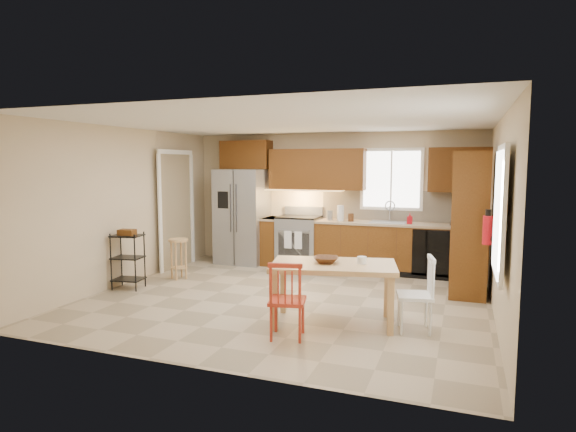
# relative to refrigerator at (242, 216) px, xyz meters

# --- Properties ---
(floor) EXTENTS (5.50, 5.50, 0.00)m
(floor) POSITION_rel_refrigerator_xyz_m (1.70, -2.12, -0.91)
(floor) COLOR tan
(floor) RESTS_ON ground
(ceiling) EXTENTS (5.50, 5.00, 0.02)m
(ceiling) POSITION_rel_refrigerator_xyz_m (1.70, -2.12, 1.59)
(ceiling) COLOR silver
(ceiling) RESTS_ON ground
(wall_back) EXTENTS (5.50, 0.02, 2.50)m
(wall_back) POSITION_rel_refrigerator_xyz_m (1.70, 0.38, 0.34)
(wall_back) COLOR #CCB793
(wall_back) RESTS_ON ground
(wall_front) EXTENTS (5.50, 0.02, 2.50)m
(wall_front) POSITION_rel_refrigerator_xyz_m (1.70, -4.62, 0.34)
(wall_front) COLOR #CCB793
(wall_front) RESTS_ON ground
(wall_left) EXTENTS (0.02, 5.00, 2.50)m
(wall_left) POSITION_rel_refrigerator_xyz_m (-1.05, -2.12, 0.34)
(wall_left) COLOR #CCB793
(wall_left) RESTS_ON ground
(wall_right) EXTENTS (0.02, 5.00, 2.50)m
(wall_right) POSITION_rel_refrigerator_xyz_m (4.45, -2.12, 0.34)
(wall_right) COLOR #CCB793
(wall_right) RESTS_ON ground
(refrigerator) EXTENTS (0.92, 0.75, 1.82)m
(refrigerator) POSITION_rel_refrigerator_xyz_m (0.00, 0.00, 0.00)
(refrigerator) COLOR gray
(refrigerator) RESTS_ON floor
(range_stove) EXTENTS (0.76, 0.63, 0.92)m
(range_stove) POSITION_rel_refrigerator_xyz_m (1.15, 0.06, -0.45)
(range_stove) COLOR gray
(range_stove) RESTS_ON floor
(base_cabinet_narrow) EXTENTS (0.30, 0.60, 0.90)m
(base_cabinet_narrow) POSITION_rel_refrigerator_xyz_m (0.60, 0.08, -0.46)
(base_cabinet_narrow) COLOR brown
(base_cabinet_narrow) RESTS_ON floor
(base_cabinet_run) EXTENTS (2.92, 0.60, 0.90)m
(base_cabinet_run) POSITION_rel_refrigerator_xyz_m (2.99, 0.08, -0.46)
(base_cabinet_run) COLOR brown
(base_cabinet_run) RESTS_ON floor
(dishwasher) EXTENTS (0.60, 0.02, 0.78)m
(dishwasher) POSITION_rel_refrigerator_xyz_m (3.55, -0.22, -0.46)
(dishwasher) COLOR black
(dishwasher) RESTS_ON floor
(backsplash) EXTENTS (2.92, 0.03, 0.55)m
(backsplash) POSITION_rel_refrigerator_xyz_m (2.99, 0.36, 0.27)
(backsplash) COLOR beige
(backsplash) RESTS_ON wall_back
(upper_over_fridge) EXTENTS (1.00, 0.35, 0.55)m
(upper_over_fridge) POSITION_rel_refrigerator_xyz_m (0.00, 0.20, 1.19)
(upper_over_fridge) COLOR #562D0E
(upper_over_fridge) RESTS_ON wall_back
(upper_left_block) EXTENTS (1.80, 0.35, 0.75)m
(upper_left_block) POSITION_rel_refrigerator_xyz_m (1.45, 0.20, 0.92)
(upper_left_block) COLOR #562D0E
(upper_left_block) RESTS_ON wall_back
(upper_right_block) EXTENTS (1.00, 0.35, 0.75)m
(upper_right_block) POSITION_rel_refrigerator_xyz_m (3.95, 0.20, 0.92)
(upper_right_block) COLOR #562D0E
(upper_right_block) RESTS_ON wall_back
(window_back) EXTENTS (1.12, 0.04, 1.12)m
(window_back) POSITION_rel_refrigerator_xyz_m (2.80, 0.35, 0.74)
(window_back) COLOR white
(window_back) RESTS_ON wall_back
(sink) EXTENTS (0.62, 0.46, 0.16)m
(sink) POSITION_rel_refrigerator_xyz_m (2.80, 0.08, -0.05)
(sink) COLOR gray
(sink) RESTS_ON base_cabinet_run
(undercab_glow) EXTENTS (1.60, 0.30, 0.01)m
(undercab_glow) POSITION_rel_refrigerator_xyz_m (1.15, 0.17, 0.52)
(undercab_glow) COLOR #FFBF66
(undercab_glow) RESTS_ON wall_back
(soap_bottle) EXTENTS (0.09, 0.09, 0.19)m
(soap_bottle) POSITION_rel_refrigerator_xyz_m (3.18, -0.02, 0.09)
(soap_bottle) COLOR #AD0C15
(soap_bottle) RESTS_ON base_cabinet_run
(paper_towel) EXTENTS (0.12, 0.12, 0.28)m
(paper_towel) POSITION_rel_refrigerator_xyz_m (1.95, 0.03, 0.13)
(paper_towel) COLOR silver
(paper_towel) RESTS_ON base_cabinet_run
(canister_steel) EXTENTS (0.11, 0.11, 0.18)m
(canister_steel) POSITION_rel_refrigerator_xyz_m (1.75, 0.03, 0.08)
(canister_steel) COLOR gray
(canister_steel) RESTS_ON base_cabinet_run
(canister_wood) EXTENTS (0.10, 0.10, 0.14)m
(canister_wood) POSITION_rel_refrigerator_xyz_m (2.15, -0.00, 0.06)
(canister_wood) COLOR #522B16
(canister_wood) RESTS_ON base_cabinet_run
(pantry) EXTENTS (0.50, 0.95, 2.10)m
(pantry) POSITION_rel_refrigerator_xyz_m (4.13, -0.93, 0.14)
(pantry) COLOR brown
(pantry) RESTS_ON floor
(fire_extinguisher) EXTENTS (0.12, 0.12, 0.36)m
(fire_extinguisher) POSITION_rel_refrigerator_xyz_m (4.33, -1.98, 0.19)
(fire_extinguisher) COLOR #AD0C15
(fire_extinguisher) RESTS_ON wall_right
(window_right) EXTENTS (0.04, 1.02, 1.32)m
(window_right) POSITION_rel_refrigerator_xyz_m (4.38, -3.27, 0.54)
(window_right) COLOR white
(window_right) RESTS_ON wall_right
(doorway) EXTENTS (0.04, 0.95, 2.10)m
(doorway) POSITION_rel_refrigerator_xyz_m (-0.97, -0.82, 0.14)
(doorway) COLOR #8C7A59
(doorway) RESTS_ON wall_left
(dining_table) EXTENTS (1.62, 1.13, 0.72)m
(dining_table) POSITION_rel_refrigerator_xyz_m (2.60, -2.91, -0.55)
(dining_table) COLOR tan
(dining_table) RESTS_ON floor
(chair_red) EXTENTS (0.48, 0.48, 0.87)m
(chair_red) POSITION_rel_refrigerator_xyz_m (2.25, -3.56, -0.48)
(chair_red) COLOR #AE2E1A
(chair_red) RESTS_ON floor
(chair_white) EXTENTS (0.48, 0.48, 0.87)m
(chair_white) POSITION_rel_refrigerator_xyz_m (3.55, -2.86, -0.48)
(chair_white) COLOR silver
(chair_white) RESTS_ON floor
(table_bowl) EXTENTS (0.36, 0.36, 0.07)m
(table_bowl) POSITION_rel_refrigerator_xyz_m (2.50, -2.91, -0.18)
(table_bowl) COLOR #522B16
(table_bowl) RESTS_ON dining_table
(table_jar) EXTENTS (0.12, 0.12, 0.12)m
(table_jar) POSITION_rel_refrigerator_xyz_m (2.92, -2.82, -0.15)
(table_jar) COLOR silver
(table_jar) RESTS_ON dining_table
(bar_stool) EXTENTS (0.43, 0.43, 0.68)m
(bar_stool) POSITION_rel_refrigerator_xyz_m (-0.42, -1.60, -0.57)
(bar_stool) COLOR tan
(bar_stool) RESTS_ON floor
(utility_cart) EXTENTS (0.49, 0.41, 0.88)m
(utility_cart) POSITION_rel_refrigerator_xyz_m (-0.80, -2.42, -0.47)
(utility_cart) COLOR black
(utility_cart) RESTS_ON floor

